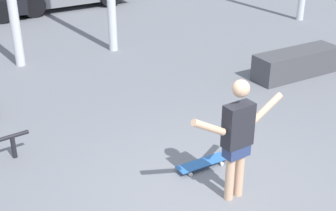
{
  "coord_description": "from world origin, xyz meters",
  "views": [
    {
      "loc": [
        -2.68,
        -3.98,
        3.67
      ],
      "look_at": [
        0.13,
        1.4,
        0.73
      ],
      "focal_mm": 50.0,
      "sensor_mm": 36.0,
      "label": 1
    }
  ],
  "objects": [
    {
      "name": "skateboard",
      "position": [
        0.33,
        0.73,
        0.06
      ],
      "size": [
        0.79,
        0.28,
        0.08
      ],
      "rotation": [
        0.0,
        0.0,
        0.06
      ],
      "color": "#2D66B2",
      "rests_on": "ground_plane"
    },
    {
      "name": "grind_box",
      "position": [
        3.83,
        2.78,
        0.27
      ],
      "size": [
        1.94,
        0.64,
        0.54
      ],
      "primitive_type": "cube",
      "rotation": [
        0.0,
        0.0,
        0.04
      ],
      "color": "#47474C",
      "rests_on": "ground_plane"
    },
    {
      "name": "skateboarder",
      "position": [
        0.33,
        -0.03,
        0.91
      ],
      "size": [
        1.38,
        0.22,
        1.62
      ],
      "rotation": [
        0.0,
        0.0,
        0.1
      ],
      "color": "#DBAD89",
      "rests_on": "ground_plane"
    },
    {
      "name": "ground_plane",
      "position": [
        0.0,
        0.0,
        0.0
      ],
      "size": [
        36.0,
        36.0,
        0.0
      ],
      "primitive_type": "plane",
      "color": "slate"
    }
  ]
}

